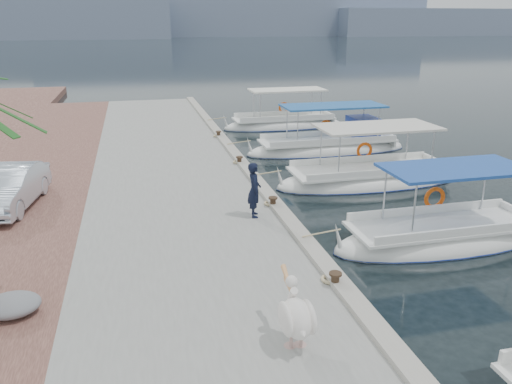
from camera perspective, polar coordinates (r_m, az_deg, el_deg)
The scene contains 14 objects.
ground at distance 14.37m, azimuth 4.89°, elevation -5.53°, with size 400.00×400.00×0.00m, color black.
concrete_quay at distance 18.32m, azimuth -9.05°, elevation 0.61°, with size 6.00×40.00×0.50m, color gray.
quay_curb at distance 18.63m, azimuth -0.56°, elevation 2.16°, with size 0.44×40.00×0.12m, color gray.
cobblestone_strip at distance 18.65m, azimuth -24.52°, elevation -0.58°, with size 4.00×40.00×0.50m, color brown.
distant_hills at distance 216.54m, azimuth -5.00°, elevation 19.31°, with size 330.00×60.00×18.00m.
fishing_caique_b at distance 15.02m, azimuth 20.43°, elevation -5.10°, with size 6.50×2.11×2.83m.
fishing_caique_c at distance 19.76m, azimuth 12.77°, elevation 1.35°, with size 7.48×2.47×2.83m.
fishing_caique_d at distance 24.29m, azimuth 8.38°, elevation 5.03°, with size 7.98×2.21×2.83m.
fishing_caique_e at distance 29.69m, azimuth 3.19°, elevation 7.61°, with size 7.25×2.08×2.83m.
mooring_bollards at distance 15.34m, azimuth 1.95°, elevation -1.06°, with size 0.28×20.28×0.33m.
pelican at distance 8.92m, azimuth 4.62°, elevation -13.91°, with size 0.57×1.52×1.18m.
fisherman at distance 14.43m, azimuth -0.20°, elevation 0.24°, with size 0.59×0.39×1.62m, color black.
parked_car at distance 16.95m, azimuth -26.34°, elevation 0.45°, with size 1.34×3.84×1.26m, color silver.
tarp_bundle at distance 11.03m, azimuth -26.16°, elevation -11.53°, with size 1.10×0.90×0.40m, color slate.
Camera 1 is at (-4.28, -12.37, 5.93)m, focal length 35.00 mm.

